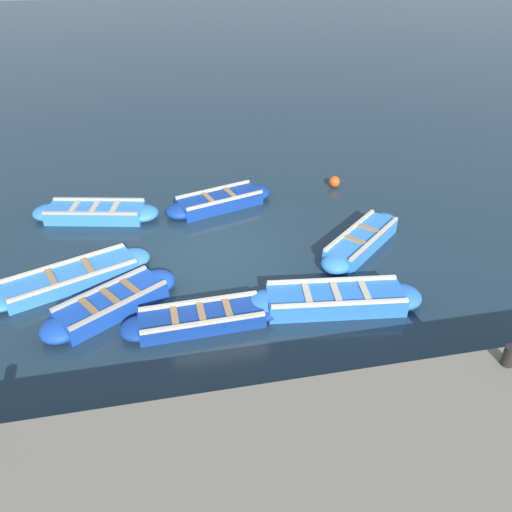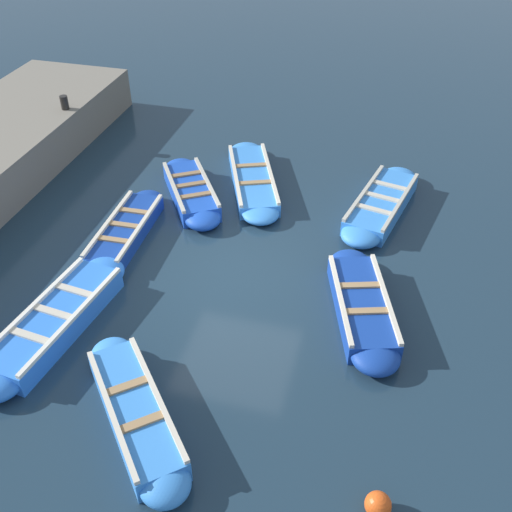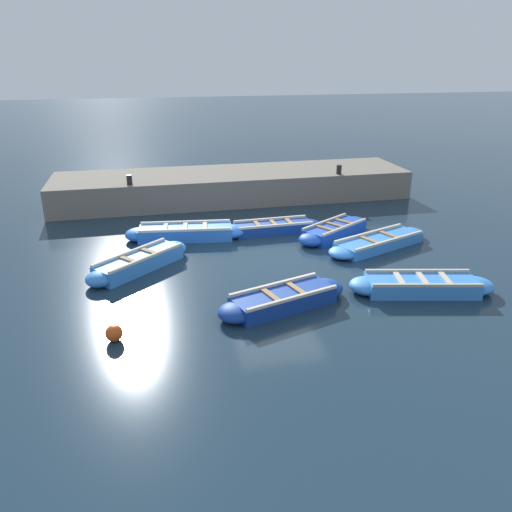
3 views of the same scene
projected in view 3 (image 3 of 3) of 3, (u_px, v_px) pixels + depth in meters
The scene contains 12 objects.
ground_plane at pixel (277, 263), 14.04m from camera, with size 120.00×120.00×0.00m, color #1C303F.
boat_centre at pixel (283, 299), 11.56m from camera, with size 1.79×3.40×0.44m.
boat_tucked at pixel (421, 285), 12.27m from camera, with size 1.60×3.66×0.43m.
boat_mid_row at pixel (186, 233), 15.85m from camera, with size 1.28×3.86×0.46m.
boat_end_of_row at pixel (379, 242), 15.16m from camera, with size 2.21×3.85×0.38m.
boat_drifting at pixel (334, 231), 16.07m from camera, with size 2.37×3.07×0.45m.
boat_alongside at pixel (273, 227), 16.46m from camera, with size 0.89×3.33×0.38m.
boat_inner_gap at pixel (139, 262), 13.59m from camera, with size 2.74×2.98×0.46m.
quay_wall at pixel (233, 185), 20.17m from camera, with size 3.18×14.04×1.09m.
bollard_north at pixel (129, 180), 17.97m from camera, with size 0.20×0.20×0.35m, color black.
bollard_mid_north at pixel (339, 169), 19.59m from camera, with size 0.20×0.20×0.35m, color black.
buoy_orange_near at pixel (114, 333), 10.19m from camera, with size 0.36×0.36×0.36m, color #E05119.
Camera 3 is at (12.49, -3.39, 5.46)m, focal length 35.00 mm.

